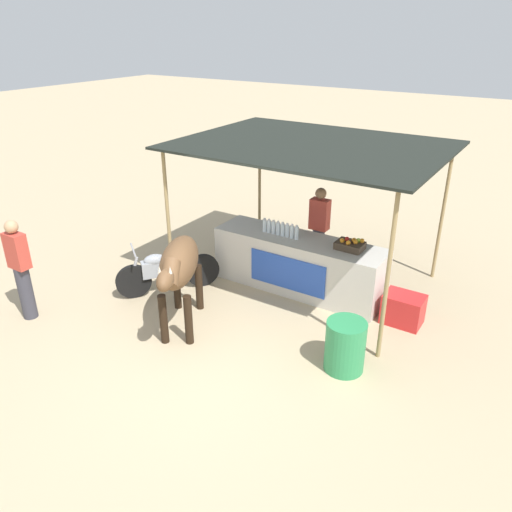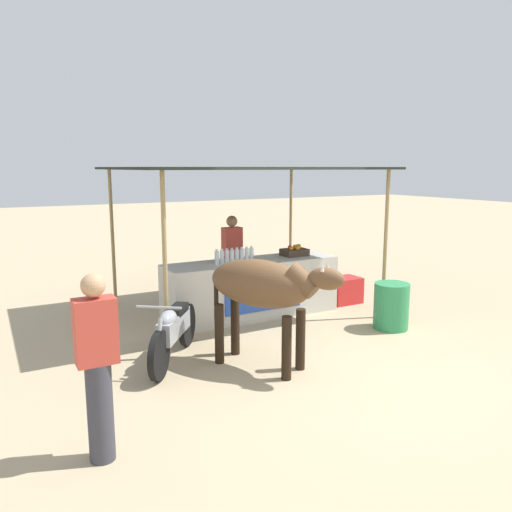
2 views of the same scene
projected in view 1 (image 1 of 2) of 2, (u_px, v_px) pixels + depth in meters
The scene contains 11 objects.
ground_plane at pixel (225, 351), 7.15m from camera, with size 60.00×60.00×0.00m, color tan.
stall_counter at pixel (298, 264), 8.62m from camera, with size 3.00×0.82×0.96m.
stall_awning at pixel (312, 150), 8.03m from camera, with size 4.20×3.20×2.50m.
water_bottle_row at pixel (280, 229), 8.50m from camera, with size 0.70×0.07×0.25m.
fruit_crate at pixel (350, 245), 7.99m from camera, with size 0.44×0.32×0.18m.
vendor_behind_counter at pixel (319, 230), 9.04m from camera, with size 0.34×0.22×1.65m.
cooler_box at pixel (403, 309), 7.73m from camera, with size 0.60×0.44×0.48m, color red.
water_barrel at pixel (345, 346), 6.64m from camera, with size 0.54×0.54×0.72m, color #2D8C51.
cow at pixel (179, 266), 7.29m from camera, with size 1.21×1.76×1.44m.
motorcycle_parked at pixel (167, 269), 8.55m from camera, with size 1.15×1.48×0.90m.
passerby_on_street at pixel (21, 269), 7.62m from camera, with size 0.34×0.22×1.65m.
Camera 1 is at (3.53, -4.73, 4.28)m, focal length 35.00 mm.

